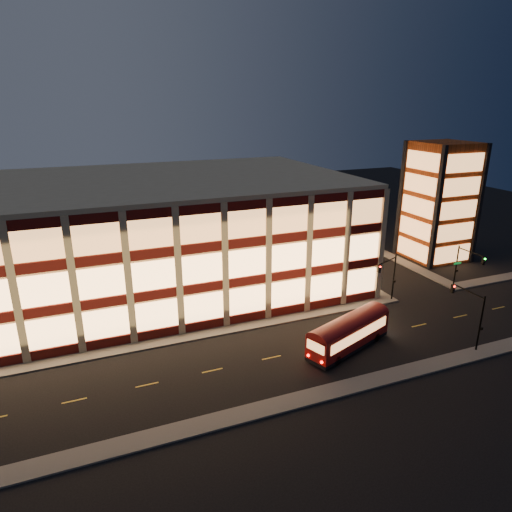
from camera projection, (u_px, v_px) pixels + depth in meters
name	position (u px, v px, depth m)	size (l,w,h in m)	color
ground	(214.00, 337.00, 48.29)	(200.00, 200.00, 0.00)	black
sidewalk_office_south	(184.00, 337.00, 48.08)	(54.00, 2.00, 0.15)	#514F4C
sidewalk_office_east	(323.00, 260.00, 71.32)	(2.00, 30.00, 0.15)	#514F4C
sidewalk_tower_south	(488.00, 280.00, 63.31)	(14.00, 2.00, 0.15)	#514F4C
sidewalk_tower_west	(381.00, 252.00, 75.22)	(2.00, 30.00, 0.15)	#514F4C
sidewalk_near	(261.00, 410.00, 36.86)	(100.00, 2.00, 0.15)	#514F4C
office_building	(153.00, 233.00, 59.75)	(50.45, 30.45, 14.50)	tan
stair_tower	(439.00, 202.00, 70.01)	(8.60, 8.60, 18.00)	#8C3814
traffic_signal_far	(389.00, 272.00, 55.03)	(3.79, 1.87, 6.00)	black
traffic_signal_right	(466.00, 263.00, 58.28)	(1.20, 4.37, 6.00)	black
traffic_signal_near	(470.00, 308.00, 45.59)	(0.32, 4.45, 6.00)	black
trolley_bus	(349.00, 331.00, 45.52)	(10.51, 6.04, 3.48)	#7B0706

